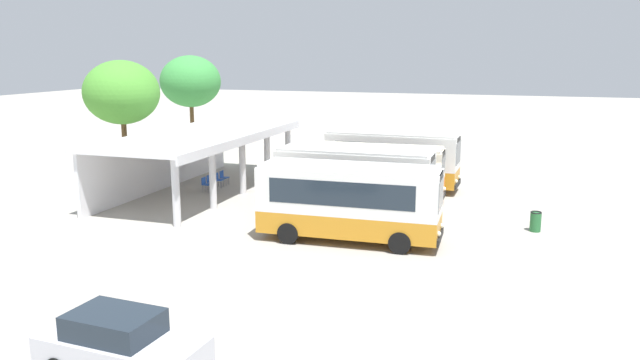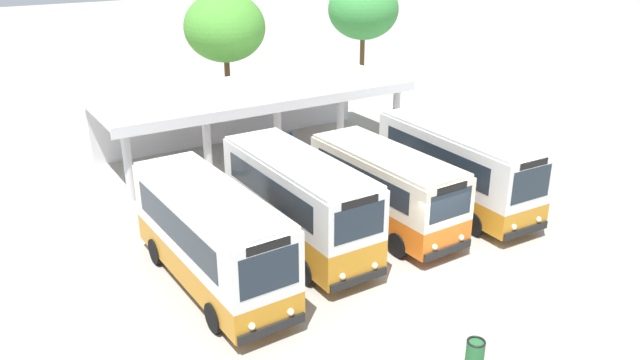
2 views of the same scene
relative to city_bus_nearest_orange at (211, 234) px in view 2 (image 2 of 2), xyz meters
The scene contains 13 objects.
ground_plane 8.08m from the city_bus_nearest_orange, 29.73° to the right, with size 180.00×180.00×0.00m, color #A39E93.
city_bus_nearest_orange is the anchor object (origin of this frame).
city_bus_second_in_row 3.66m from the city_bus_nearest_orange, 11.75° to the left, with size 2.38×7.46×3.38m.
city_bus_middle_cream 7.18m from the city_bus_nearest_orange, ahead, with size 2.48×6.96×3.02m.
city_bus_fourth_amber 10.76m from the city_bus_nearest_orange, ahead, with size 2.53×7.70×3.32m.
terminal_canopy 13.04m from the city_bus_nearest_orange, 58.86° to the left, with size 15.30×5.99×3.40m.
waiting_chair_end_by_column 12.20m from the city_bus_nearest_orange, 57.96° to the left, with size 0.44×0.44×0.86m.
waiting_chair_second_from_end 12.63m from the city_bus_nearest_orange, 55.40° to the left, with size 0.44×0.44×0.86m.
waiting_chair_middle_seat 12.93m from the city_bus_nearest_orange, 52.49° to the left, with size 0.44×0.44×0.86m.
waiting_chair_fourth_seat 13.38m from the city_bus_nearest_orange, 50.16° to the left, with size 0.44×0.44×0.86m.
roadside_tree_behind_canopy 18.96m from the city_bus_nearest_orange, 64.11° to the left, with size 4.59×4.59×7.38m.
roadside_tree_east_of_canopy 26.22m from the city_bus_nearest_orange, 44.06° to the left, with size 4.67×4.67×7.61m.
litter_bin_apron 8.61m from the city_bus_nearest_orange, 61.50° to the right, with size 0.49×0.49×0.90m.
Camera 2 is at (-13.17, -12.68, 10.68)m, focal length 35.17 mm.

